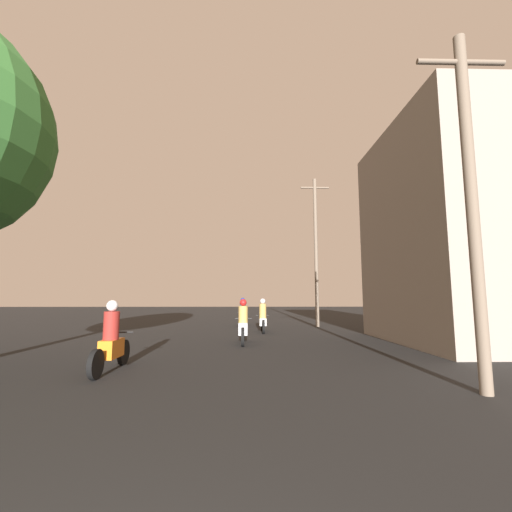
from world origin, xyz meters
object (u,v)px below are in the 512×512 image
Objects in this scene: motorcycle_white at (263,319)px; utility_pole_near at (471,196)px; utility_pole_far at (316,248)px; motorcycle_black at (243,315)px; motorcycle_orange at (111,342)px; motorcycle_silver at (243,325)px; building_right_near at (472,232)px.

utility_pole_near reaches higher than motorcycle_white.
utility_pole_near is 0.76× the size of utility_pole_far.
motorcycle_black is at bearing 106.67° from utility_pole_near.
utility_pole_far is at bearing 90.26° from utility_pole_near.
motorcycle_orange is 9.09m from motorcycle_white.
motorcycle_silver is at bearing -120.27° from utility_pole_far.
building_right_near is at bearing -37.05° from motorcycle_white.
motorcycle_white is 3.64m from motorcycle_black.
motorcycle_black is 0.23× the size of utility_pole_far.
motorcycle_black is (-0.97, 3.51, 0.02)m from motorcycle_white.
building_right_near is (8.26, -7.61, 3.25)m from motorcycle_black.
motorcycle_black reaches higher than motorcycle_silver.
utility_pole_near is at bearing -80.57° from motorcycle_white.
motorcycle_silver is 1.03× the size of motorcycle_black.
utility_pole_far reaches higher than building_right_near.
motorcycle_black is at bearing 137.32° from building_right_near.
utility_pole_near is at bearing -123.91° from building_right_near.
motorcycle_white is at bearing -70.76° from motorcycle_black.
motorcycle_silver is 7.46m from motorcycle_black.
motorcycle_silver is 8.65m from utility_pole_far.
motorcycle_black is at bearing 97.74° from motorcycle_white.
motorcycle_silver is 0.26× the size of building_right_near.
motorcycle_black is 11.69m from building_right_near.
motorcycle_black is (2.64, 11.85, 0.01)m from motorcycle_orange.
motorcycle_orange is 13.52m from utility_pole_far.
utility_pole_far reaches higher than motorcycle_white.
motorcycle_black is (-0.12, 7.46, 0.01)m from motorcycle_silver.
motorcycle_silver reaches higher than motorcycle_orange.
motorcycle_white is 1.08× the size of motorcycle_black.
motorcycle_silver is 0.24× the size of utility_pole_far.
motorcycle_black is 0.25× the size of building_right_near.
utility_pole_far reaches higher than motorcycle_orange.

